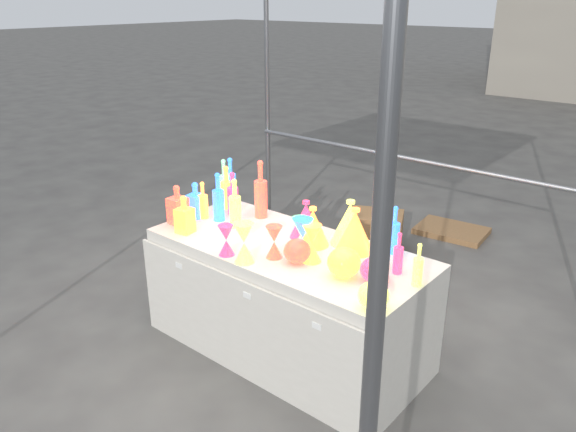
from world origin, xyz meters
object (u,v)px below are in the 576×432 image
Objects in this scene: display_table at (287,299)px; bottle_0 at (227,187)px; decanter_0 at (184,214)px; lampshade_0 at (313,226)px; hourglass_0 at (274,242)px; cardboard_box_closed at (375,231)px; globe_0 at (344,264)px.

bottle_0 is at bearing 162.47° from display_table.
display_table is 7.19× the size of decanter_0.
lampshade_0 is at bearing 18.17° from decanter_0.
hourglass_0 is at bearing -77.75° from lampshade_0.
decanter_0 is (-0.27, -1.99, 0.70)m from cardboard_box_closed.
decanter_0 reaches higher than globe_0.
decanter_0 is at bearing -76.76° from bottle_0.
hourglass_0 is 0.30m from lampshade_0.
bottle_0 is 0.92m from hourglass_0.
display_table is 3.79× the size of cardboard_box_closed.
cardboard_box_closed is 2.13m from decanter_0.
decanter_0 is 1.36× the size of globe_0.
decanter_0 is at bearing -172.61° from globe_0.
display_table reaches higher than cardboard_box_closed.
cardboard_box_closed is 2.07m from hourglass_0.
display_table is 0.68m from globe_0.
display_table is at bearing -105.80° from lampshade_0.
bottle_0 is at bearing 94.89° from decanter_0.
lampshade_0 is at bearing 77.99° from hourglass_0.
globe_0 is at bearing -6.04° from lampshade_0.
lampshade_0 reaches higher than cardboard_box_closed.
lampshade_0 is (0.88, -0.12, -0.03)m from bottle_0.
cardboard_box_closed is at bearing 102.72° from display_table.
display_table is 0.51m from hourglass_0.
globe_0 is 0.46m from lampshade_0.
hourglass_0 is (0.04, -0.17, 0.48)m from display_table.
decanter_0 reaches higher than lampshade_0.
bottle_0 is 1.69× the size of globe_0.
globe_0 is 0.75× the size of lampshade_0.
bottle_0 is 1.25× the size of decanter_0.
bottle_0 reaches higher than decanter_0.
cardboard_box_closed is at bearing 75.58° from bottle_0.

